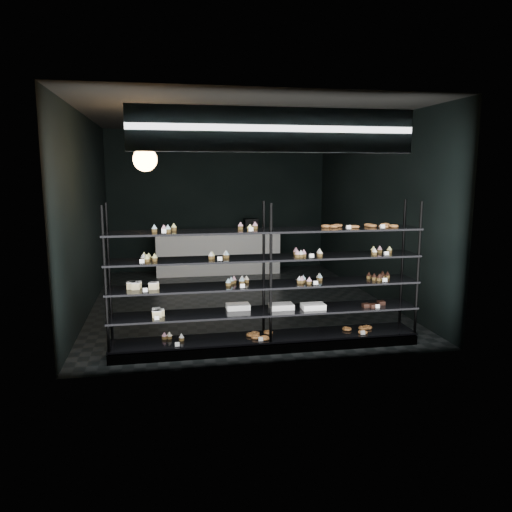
# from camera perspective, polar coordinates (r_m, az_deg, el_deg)

# --- Properties ---
(room) EXTENTS (5.01, 6.01, 3.20)m
(room) POSITION_cam_1_polar(r_m,az_deg,el_deg) (8.68, -2.14, 5.13)
(room) COLOR black
(room) RESTS_ON ground
(display_shelf) EXTENTS (4.00, 0.50, 1.91)m
(display_shelf) POSITION_cam_1_polar(r_m,az_deg,el_deg) (6.45, 1.09, -5.22)
(display_shelf) COLOR black
(display_shelf) RESTS_ON room
(signage) EXTENTS (3.30, 0.05, 0.50)m
(signage) POSITION_cam_1_polar(r_m,az_deg,el_deg) (5.79, 2.21, 14.23)
(signage) COLOR #0C1740
(signage) RESTS_ON room
(pendant_lamp) EXTENTS (0.34, 0.34, 0.90)m
(pendant_lamp) POSITION_cam_1_polar(r_m,az_deg,el_deg) (7.32, -12.57, 10.72)
(pendant_lamp) COLOR black
(pendant_lamp) RESTS_ON room
(service_counter) EXTENTS (2.85, 0.65, 1.23)m
(service_counter) POSITION_cam_1_polar(r_m,az_deg,el_deg) (11.26, -4.33, 0.54)
(service_counter) COLOR silver
(service_counter) RESTS_ON room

